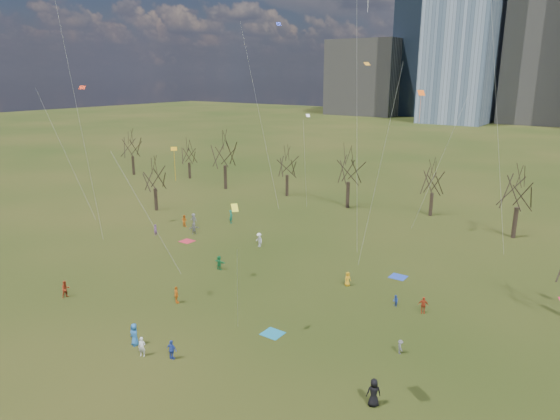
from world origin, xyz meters
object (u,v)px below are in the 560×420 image
Objects in this scene: person_0 at (134,334)px; person_2 at (66,289)px; person_4 at (176,295)px; blanket_navy at (398,277)px; blanket_crimson at (187,241)px; blanket_teal at (273,334)px; person_1 at (142,347)px.

person_2 is (-12.02, 1.86, -0.08)m from person_0.
person_0 is 7.43m from person_4.
person_0 is at bearing 141.20° from person_4.
person_4 is at bearing -129.23° from blanket_navy.
person_0 is (14.41, -19.69, 0.88)m from blanket_crimson.
person_0 is (-11.30, -24.11, 0.88)m from blanket_navy.
person_0 is at bearing -91.68° from person_2.
blanket_navy is 32.24m from person_2.
blanket_teal is at bearing -29.13° from blanket_crimson.
person_2 is (-19.60, -5.57, 0.80)m from blanket_teal.
blanket_teal is 10.66m from person_0.
person_2 is 1.02× the size of person_4.
blanket_teal is at bearing 28.39° from person_1.
person_2 is at bearing 58.08° from person_4.
blanket_teal is 1.00× the size of person_4.
blanket_crimson is at bearing -170.25° from blanket_navy.
blanket_teal is 1.07× the size of person_1.
person_4 is (9.27, 5.05, -0.02)m from person_2.
person_0 reaches higher than blanket_navy.
person_0 is at bearing -135.59° from blanket_teal.
person_4 is (-4.41, 7.59, 0.05)m from person_1.
person_1 is at bearing -93.42° from person_2.
person_1 is (-5.92, -8.12, 0.73)m from blanket_teal.
blanket_navy is at bearing -39.22° from person_2.
person_2 is 10.55m from person_4.
blanket_navy is at bearing 9.75° from blanket_crimson.
blanket_teal is 10.38m from person_4.
person_1 is 8.78m from person_4.
person_0 reaches higher than person_1.
person_1 is (1.66, -0.68, -0.15)m from person_0.
blanket_navy is 26.09m from blanket_crimson.
person_0 is at bearing -115.11° from blanket_navy.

